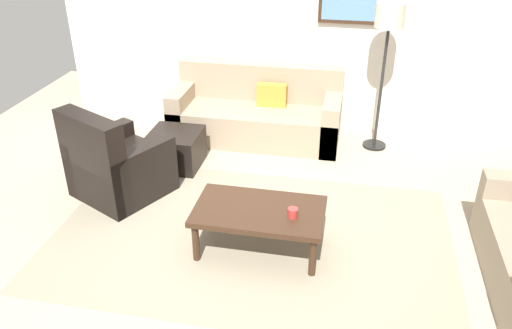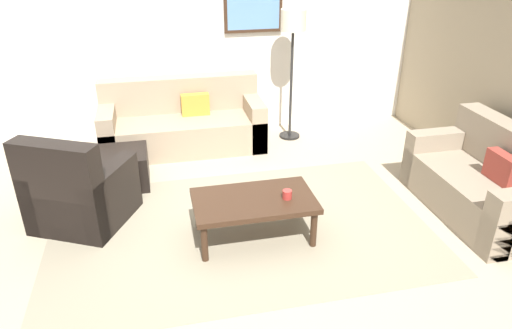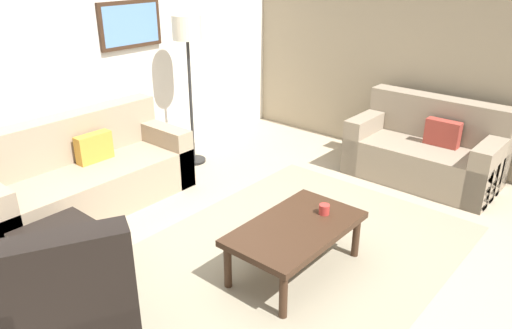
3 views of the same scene
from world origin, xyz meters
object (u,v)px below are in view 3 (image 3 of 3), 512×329
couch_loveseat (427,152)px  coffee_table (296,231)px  couch_main (81,177)px  ottoman (63,254)px  lamp_standing (188,43)px  cup (324,209)px  framed_artwork (131,24)px  armchair_leather (67,310)px

couch_loveseat → coffee_table: couch_loveseat is taller
couch_main → ottoman: 1.21m
couch_main → lamp_standing: bearing=-1.2°
coffee_table → couch_loveseat: bearing=-1.5°
ottoman → lamp_standing: size_ratio=0.33×
couch_main → couch_loveseat: 3.67m
lamp_standing → ottoman: bearing=-157.4°
couch_loveseat → cup: (-2.08, -0.00, 0.15)m
ottoman → framed_artwork: bearing=36.9°
couch_loveseat → framed_artwork: (-1.80, 2.72, 1.31)m
couch_main → lamp_standing: (1.46, -0.03, 1.11)m
framed_artwork → coffee_table: bearing=-102.2°
couch_main → framed_artwork: (1.04, 0.39, 1.32)m
couch_loveseat → cup: size_ratio=18.28×
couch_loveseat → armchair_leather: (-3.96, 0.64, 0.00)m
cup → ottoman: bearing=137.5°
ottoman → coffee_table: bearing=-47.3°
coffee_table → armchair_leather: bearing=160.0°
lamp_standing → framed_artwork: size_ratio=2.21×
coffee_table → cup: cup is taller
armchair_leather → coffee_table: armchair_leather is taller
coffee_table → framed_artwork: (0.58, 2.66, 1.26)m
ottoman → cup: cup is taller
ottoman → framed_artwork: 2.65m
armchair_leather → coffee_table: bearing=-20.0°
couch_main → cup: bearing=-72.0°
armchair_leather → cup: size_ratio=12.59×
couch_main → coffee_table: couch_main is taller
couch_main → ottoman: (-0.75, -0.95, -0.10)m
coffee_table → cup: size_ratio=12.88×
armchair_leather → coffee_table: (1.59, -0.58, 0.05)m
couch_loveseat → ottoman: size_ratio=2.79×
couch_loveseat → lamp_standing: (-1.38, 2.30, 1.11)m
armchair_leather → couch_main: bearing=56.3°
coffee_table → cup: bearing=-12.2°
couch_main → ottoman: size_ratio=3.67×
ottoman → cup: (1.51, -1.38, 0.25)m
armchair_leather → framed_artwork: 3.28m
couch_main → framed_artwork: bearing=20.7°
couch_main → cup: couch_main is taller
armchair_leather → ottoman: size_ratio=1.92×
cup → couch_main: bearing=108.0°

